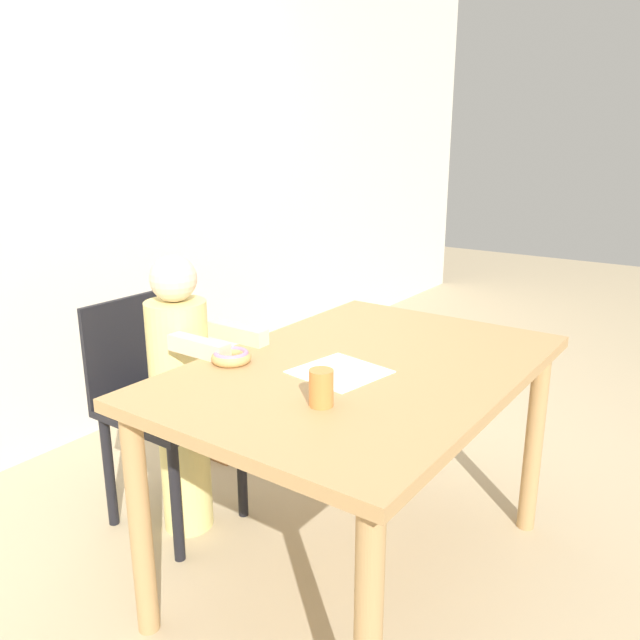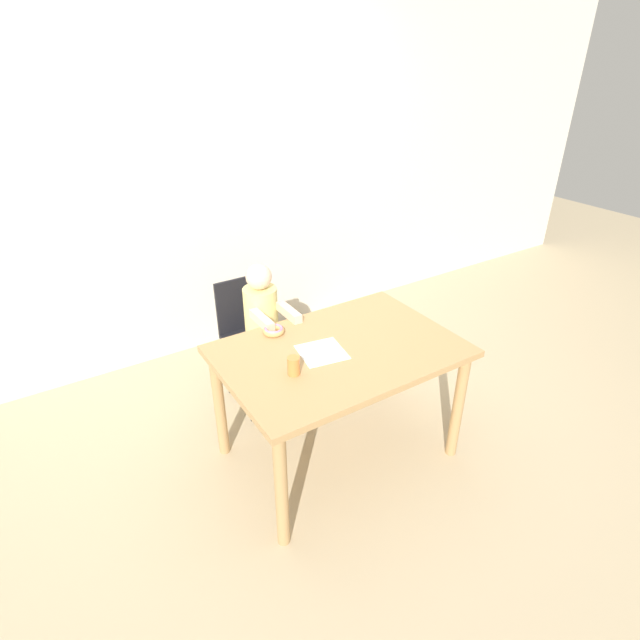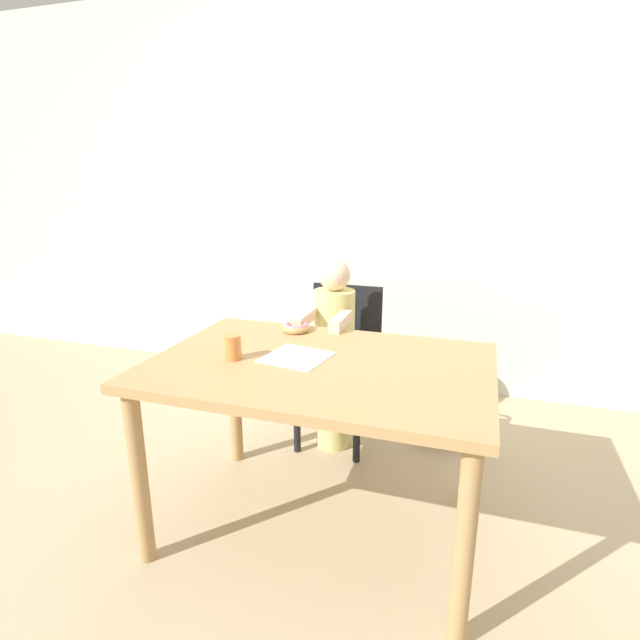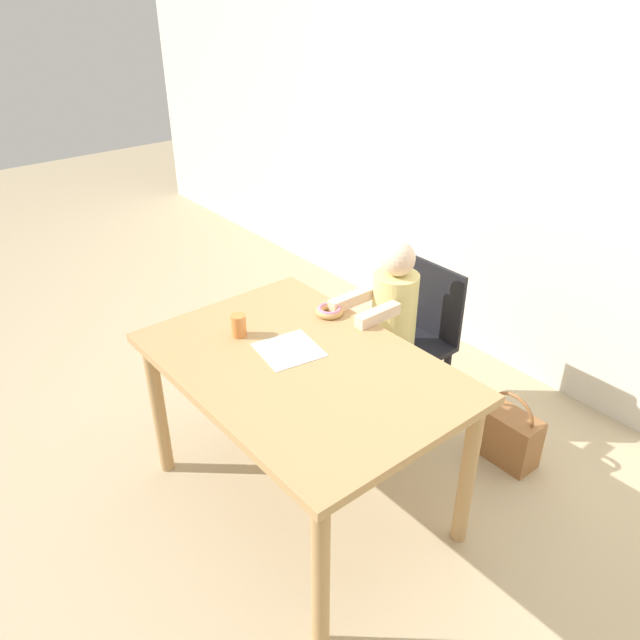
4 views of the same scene
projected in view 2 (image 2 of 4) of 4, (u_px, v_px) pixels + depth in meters
ground_plane at (337, 451)px, 2.90m from camera, size 12.00×12.00×0.00m
wall_back at (213, 180)px, 3.45m from camera, size 8.00×0.05×2.50m
dining_table at (339, 364)px, 2.60m from camera, size 1.22×0.83×0.71m
chair at (256, 339)px, 3.17m from camera, size 0.38×0.41×0.80m
child_figure at (263, 337)px, 3.05m from camera, size 0.22×0.40×0.98m
donut at (274, 330)px, 2.68m from camera, size 0.12×0.12×0.04m
napkin at (322, 352)px, 2.52m from camera, size 0.26×0.26×0.00m
handbag at (313, 346)px, 3.66m from camera, size 0.28×0.15×0.36m
cup at (294, 366)px, 2.33m from camera, size 0.06×0.06×0.09m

